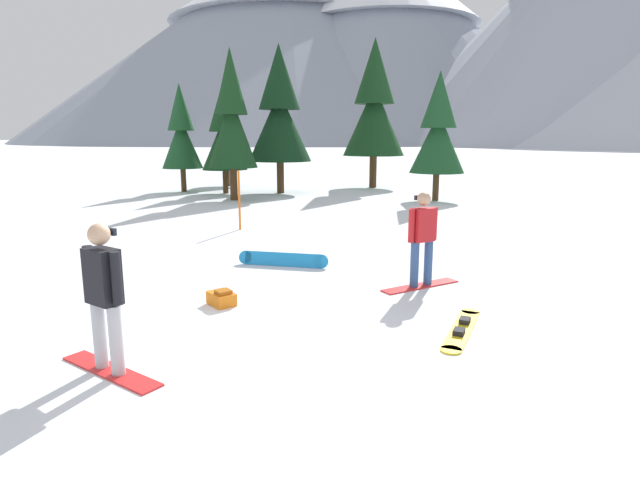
# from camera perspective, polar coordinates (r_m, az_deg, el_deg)

# --- Properties ---
(ground_plane) EXTENTS (800.00, 800.00, 0.00)m
(ground_plane) POSITION_cam_1_polar(r_m,az_deg,el_deg) (6.77, -9.42, -11.70)
(ground_plane) COLOR white
(snowboarder_foreground) EXTENTS (1.56, 0.76, 1.72)m
(snowboarder_foreground) POSITION_cam_1_polar(r_m,az_deg,el_deg) (6.21, -22.69, -5.70)
(snowboarder_foreground) COLOR red
(snowboarder_foreground) RESTS_ON ground_plane
(snowboarder_midground) EXTENTS (1.27, 1.37, 1.69)m
(snowboarder_midground) POSITION_cam_1_polar(r_m,az_deg,el_deg) (9.24, 11.22, 0.25)
(snowboarder_midground) COLOR red
(snowboarder_midground) RESTS_ON ground_plane
(loose_snowboard_far_spare) EXTENTS (0.51, 1.87, 0.09)m
(loose_snowboard_far_spare) POSITION_cam_1_polar(r_m,az_deg,el_deg) (7.52, 15.37, -9.38)
(loose_snowboard_far_spare) COLOR yellow
(loose_snowboard_far_spare) RESTS_ON ground_plane
(loose_snowboard_near_right) EXTENTS (1.92, 0.23, 0.28)m
(loose_snowboard_near_right) POSITION_cam_1_polar(r_m,az_deg,el_deg) (10.72, -4.10, -2.12)
(loose_snowboard_near_right) COLOR #1E8CD8
(loose_snowboard_near_right) RESTS_ON ground_plane
(backpack_orange) EXTENTS (0.55, 0.51, 0.27)m
(backpack_orange) POSITION_cam_1_polar(r_m,az_deg,el_deg) (8.39, -10.80, -6.30)
(backpack_orange) COLOR orange
(backpack_orange) RESTS_ON ground_plane
(trail_marker_pole) EXTENTS (0.06, 0.06, 1.68)m
(trail_marker_pole) POSITION_cam_1_polar(r_m,az_deg,el_deg) (14.98, -8.89, 4.32)
(trail_marker_pole) COLOR orange
(trail_marker_pole) RESTS_ON ground_plane
(pine_tree_tall) EXTENTS (3.18, 3.18, 7.57)m
(pine_tree_tall) POSITION_cam_1_polar(r_m,az_deg,el_deg) (27.60, 6.00, 14.35)
(pine_tree_tall) COLOR #472D19
(pine_tree_tall) RESTS_ON ground_plane
(pine_tree_short) EXTENTS (2.26, 2.26, 5.26)m
(pine_tree_short) POSITION_cam_1_polar(r_m,az_deg,el_deg) (22.19, 12.90, 11.65)
(pine_tree_short) COLOR #472D19
(pine_tree_short) RESTS_ON ground_plane
(pine_tree_twin) EXTENTS (2.95, 2.95, 6.82)m
(pine_tree_twin) POSITION_cam_1_polar(r_m,az_deg,el_deg) (24.75, -4.49, 13.79)
(pine_tree_twin) COLOR #472D19
(pine_tree_twin) RESTS_ON ground_plane
(pine_tree_broad) EXTENTS (1.93, 1.93, 5.14)m
(pine_tree_broad) POSITION_cam_1_polar(r_m,az_deg,el_deg) (26.19, -15.06, 11.30)
(pine_tree_broad) COLOR #472D19
(pine_tree_broad) RESTS_ON ground_plane
(pine_tree_leaning) EXTENTS (2.11, 2.11, 5.04)m
(pine_tree_leaning) POSITION_cam_1_polar(r_m,az_deg,el_deg) (24.93, -10.56, 11.38)
(pine_tree_leaning) COLOR #472D19
(pine_tree_leaning) RESTS_ON ground_plane
(pine_tree_young) EXTENTS (2.05, 2.05, 6.20)m
(pine_tree_young) POSITION_cam_1_polar(r_m,az_deg,el_deg) (22.13, -9.73, 13.07)
(pine_tree_young) COLOR #472D19
(pine_tree_young) RESTS_ON ground_plane
(pine_tree_slender) EXTENTS (2.04, 2.04, 5.34)m
(pine_tree_slender) POSITION_cam_1_polar(r_m,az_deg,el_deg) (28.65, -10.37, 11.68)
(pine_tree_slender) COLOR #472D19
(pine_tree_slender) RESTS_ON ground_plane
(peak_west_ridge) EXTENTS (232.94, 232.94, 87.00)m
(peak_west_ridge) POSITION_cam_1_polar(r_m,az_deg,el_deg) (255.75, -3.80, 20.90)
(peak_west_ridge) COLOR #8C93A3
(peak_west_ridge) RESTS_ON ground_plane
(peak_north_spur) EXTENTS (172.06, 172.06, 78.90)m
(peak_north_spur) POSITION_cam_1_polar(r_m,az_deg,el_deg) (233.56, 7.19, 20.72)
(peak_north_spur) COLOR #8C93A3
(peak_north_spur) RESTS_ON ground_plane
(peak_central_summit) EXTENTS (163.15, 163.15, 86.68)m
(peak_central_summit) POSITION_cam_1_polar(r_m,az_deg,el_deg) (208.93, 30.89, 21.56)
(peak_central_summit) COLOR #9EA3B2
(peak_central_summit) RESTS_ON ground_plane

